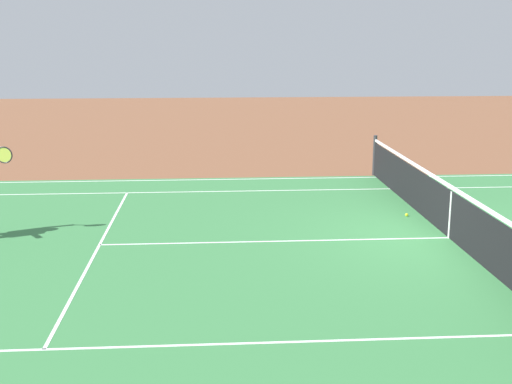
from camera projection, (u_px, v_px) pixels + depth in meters
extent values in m
plane|color=brown|center=(449.00, 238.00, 12.32)|extent=(60.00, 60.00, 0.00)
cube|color=#387A42|center=(449.00, 238.00, 12.32)|extent=(24.20, 11.40, 0.00)
cube|color=white|center=(377.00, 177.00, 17.66)|extent=(23.80, 0.05, 0.01)
cube|color=white|center=(390.00, 189.00, 16.31)|extent=(23.80, 0.05, 0.01)
cube|color=white|center=(100.00, 245.00, 11.89)|extent=(0.05, 8.22, 0.01)
cube|color=white|center=(449.00, 238.00, 12.32)|extent=(12.80, 0.05, 0.01)
cylinder|color=#2D2D33|center=(375.00, 155.00, 17.83)|extent=(0.10, 0.10, 1.08)
cube|color=black|center=(451.00, 215.00, 12.22)|extent=(0.02, 11.60, 0.88)
cube|color=white|center=(453.00, 188.00, 12.10)|extent=(0.04, 11.60, 0.06)
cube|color=white|center=(451.00, 215.00, 12.22)|extent=(0.04, 0.06, 0.88)
torus|color=#232326|center=(4.00, 155.00, 12.08)|extent=(0.31, 0.06, 0.31)
cylinder|color=#C6D84C|center=(4.00, 155.00, 12.08)|extent=(0.27, 0.04, 0.27)
sphere|color=#CCE01E|center=(407.00, 215.00, 13.79)|extent=(0.07, 0.07, 0.07)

